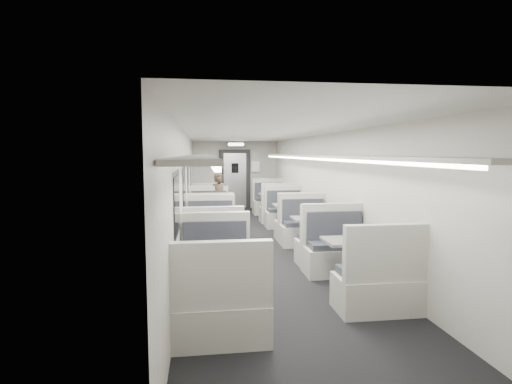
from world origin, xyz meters
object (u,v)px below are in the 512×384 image
object	(u,v)px
vestibule_door	(235,179)
booth_right_a	(274,205)
booth_left_c	(212,239)
booth_left_b	(210,219)
booth_left_d	(218,283)
booth_right_d	(354,264)
booth_right_b	(291,218)
passenger	(220,200)
booth_left_a	(208,209)
booth_right_c	(314,235)
exit_sign	(236,144)

from	to	relation	value
vestibule_door	booth_right_a	bearing A→B (deg)	-66.30
booth_left_c	booth_left_b	bearing A→B (deg)	90.00
booth_left_d	booth_right_d	bearing A→B (deg)	15.57
vestibule_door	booth_right_d	bearing A→B (deg)	-83.54
booth_right_b	booth_right_d	size ratio (longest dim) A/B	0.96
booth_left_c	passenger	distance (m)	3.18
booth_left_a	booth_left_b	distance (m)	1.93
booth_right_c	vestibule_door	xyz separation A→B (m)	(-1.00, 6.71, 0.67)
booth_right_a	vestibule_door	world-z (taller)	vestibule_door
booth_left_d	booth_left_c	bearing A→B (deg)	90.00
booth_left_c	booth_right_b	distance (m)	2.91
booth_left_a	booth_left_b	world-z (taller)	booth_left_b
booth_right_a	booth_right_c	distance (m)	4.44
booth_left_b	passenger	bearing A→B (deg)	73.10
booth_right_b	booth_right_c	size ratio (longest dim) A/B	0.99
passenger	exit_sign	xyz separation A→B (m)	(0.71, 3.11, 1.55)
vestibule_door	exit_sign	size ratio (longest dim) A/B	3.39
booth_right_a	vestibule_door	xyz separation A→B (m)	(-1.00, 2.28, 0.66)
booth_left_a	vestibule_door	bearing A→B (deg)	69.08
booth_left_d	passenger	world-z (taller)	passenger
booth_left_c	booth_right_a	world-z (taller)	booth_right_a
passenger	booth_right_b	bearing A→B (deg)	-33.67
vestibule_door	booth_left_d	bearing A→B (deg)	-96.08
booth_left_a	exit_sign	distance (m)	3.04
booth_right_a	booth_right_b	xyz separation A→B (m)	(0.00, -2.35, -0.01)
vestibule_door	exit_sign	distance (m)	1.33
booth_left_a	booth_left_c	xyz separation A→B (m)	(0.00, -4.13, 0.02)
booth_left_d	booth_right_a	bearing A→B (deg)	74.28
exit_sign	booth_left_b	bearing A→B (deg)	-103.85
booth_right_d	vestibule_door	bearing A→B (deg)	96.46
booth_right_b	booth_left_b	bearing A→B (deg)	177.51
passenger	booth_right_c	bearing A→B (deg)	-63.86
booth_right_c	exit_sign	size ratio (longest dim) A/B	3.35
booth_left_d	booth_right_c	bearing A→B (deg)	53.17
vestibule_door	booth_left_b	bearing A→B (deg)	-102.41
booth_left_b	booth_right_c	xyz separation A→B (m)	(2.00, -2.17, -0.00)
booth_left_c	vestibule_door	world-z (taller)	vestibule_door
booth_right_d	booth_right_b	bearing A→B (deg)	90.00
booth_right_c	exit_sign	bearing A→B (deg)	99.12
booth_right_b	booth_right_c	world-z (taller)	booth_right_c
booth_left_a	booth_left_d	distance (m)	6.77
passenger	vestibule_door	distance (m)	3.68
booth_right_a	booth_right_d	xyz separation A→B (m)	(0.00, -6.55, -0.00)
booth_left_a	booth_left_d	bearing A→B (deg)	-90.00
booth_left_a	passenger	size ratio (longest dim) A/B	1.33
booth_left_d	passenger	bearing A→B (deg)	87.17
booth_left_c	passenger	xyz separation A→B (m)	(0.29, 3.15, 0.36)
booth_right_a	vestibule_door	size ratio (longest dim) A/B	1.02
booth_right_b	vestibule_door	world-z (taller)	vestibule_door
booth_left_b	booth_right_a	xyz separation A→B (m)	(2.00, 2.26, 0.01)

